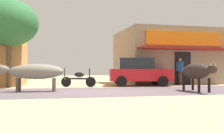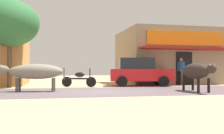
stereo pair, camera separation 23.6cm
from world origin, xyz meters
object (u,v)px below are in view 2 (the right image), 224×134
(roadside_tree, at_px, (10,23))
(pedestrian_by_shop, at_px, (181,69))
(cow_near_brown, at_px, (34,72))
(cow_far_dark, at_px, (196,71))
(parked_hatchback_car, at_px, (139,72))
(parked_motorcycle, at_px, (79,79))

(roadside_tree, relative_size, pedestrian_by_shop, 2.78)
(cow_near_brown, bearing_deg, cow_far_dark, -13.26)
(pedestrian_by_shop, bearing_deg, parked_hatchback_car, -170.34)
(parked_hatchback_car, distance_m, cow_far_dark, 4.90)
(cow_far_dark, bearing_deg, pedestrian_by_shop, 69.48)
(parked_motorcycle, distance_m, pedestrian_by_shop, 6.57)
(parked_hatchback_car, bearing_deg, cow_near_brown, -151.15)
(roadside_tree, xyz_separation_m, cow_far_dark, (8.26, -5.00, -2.60))
(parked_hatchback_car, bearing_deg, cow_far_dark, -78.75)
(parked_motorcycle, xyz_separation_m, cow_far_dark, (4.52, -4.61, 0.42))
(roadside_tree, bearing_deg, cow_near_brown, -66.59)
(cow_far_dark, bearing_deg, parked_hatchback_car, 101.25)
(cow_far_dark, bearing_deg, roadside_tree, 148.79)
(cow_near_brown, bearing_deg, pedestrian_by_shop, 22.94)
(cow_near_brown, relative_size, cow_far_dark, 1.04)
(cow_far_dark, bearing_deg, parked_motorcycle, 134.43)
(roadside_tree, bearing_deg, pedestrian_by_shop, 1.71)
(parked_hatchback_car, height_order, cow_far_dark, parked_hatchback_car)
(parked_hatchback_car, bearing_deg, roadside_tree, 178.47)
(roadside_tree, bearing_deg, cow_far_dark, -31.21)
(parked_hatchback_car, relative_size, cow_far_dark, 1.38)
(roadside_tree, height_order, cow_near_brown, roadside_tree)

